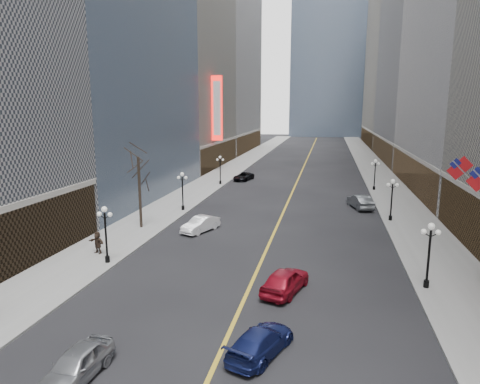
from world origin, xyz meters
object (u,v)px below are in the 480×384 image
at_px(streetlamp_east_3, 375,171).
at_px(streetlamp_west_1, 106,229).
at_px(streetlamp_east_1, 429,249).
at_px(car_sb_near, 261,342).
at_px(streetlamp_east_2, 392,195).
at_px(car_nb_mid, 201,224).
at_px(streetlamp_west_3, 220,167).
at_px(car_nb_far, 244,176).
at_px(car_sb_mid, 285,280).
at_px(car_nb_near, 76,365).
at_px(streetlamp_west_2, 182,187).
at_px(car_sb_far, 360,202).

xyz_separation_m(streetlamp_east_3, streetlamp_west_1, (-23.60, -36.00, 0.00)).
relative_size(streetlamp_east_1, streetlamp_west_1, 1.00).
bearing_deg(streetlamp_east_1, car_sb_near, -134.49).
xyz_separation_m(streetlamp_east_2, car_nb_mid, (-19.03, -7.84, -2.15)).
xyz_separation_m(streetlamp_east_1, streetlamp_west_3, (-23.60, 36.00, 0.00)).
relative_size(streetlamp_east_3, car_sb_near, 0.96).
distance_m(streetlamp_east_1, car_nb_mid, 21.67).
relative_size(car_nb_far, car_sb_mid, 0.99).
relative_size(car_nb_mid, car_sb_mid, 0.94).
relative_size(streetlamp_east_2, car_sb_near, 0.96).
bearing_deg(streetlamp_west_1, car_nb_near, -66.44).
height_order(car_nb_near, car_sb_near, car_nb_near).
bearing_deg(streetlamp_west_3, car_nb_mid, -79.96).
bearing_deg(streetlamp_east_3, streetlamp_west_3, 180.00).
distance_m(car_nb_far, car_sb_mid, 44.89).
relative_size(streetlamp_east_2, car_sb_mid, 0.93).
distance_m(streetlamp_west_2, car_sb_mid, 24.95).
bearing_deg(streetlamp_east_2, streetlamp_east_1, -90.00).
bearing_deg(streetlamp_east_2, streetlamp_west_1, -142.67).
distance_m(streetlamp_east_3, car_nb_near, 52.76).
height_order(streetlamp_east_2, streetlamp_west_3, same).
relative_size(car_nb_far, car_sb_far, 0.94).
bearing_deg(car_sb_mid, car_sb_far, -87.19).
relative_size(car_nb_mid, car_sb_far, 0.89).
xyz_separation_m(car_sb_mid, car_sb_far, (6.54, 26.10, 0.02)).
xyz_separation_m(streetlamp_east_2, streetlamp_west_2, (-23.60, 0.00, 0.00)).
height_order(streetlamp_east_1, car_nb_near, streetlamp_east_1).
xyz_separation_m(streetlamp_east_1, car_nb_far, (-20.80, 41.03, -2.23)).
bearing_deg(streetlamp_east_3, streetlamp_west_2, -142.67).
xyz_separation_m(streetlamp_west_1, streetlamp_west_3, (0.00, 36.00, 0.00)).
relative_size(streetlamp_east_2, car_nb_far, 0.94).
xyz_separation_m(streetlamp_east_1, car_sb_near, (-9.80, -9.97, -2.22)).
xyz_separation_m(streetlamp_east_1, streetlamp_west_2, (-23.60, 18.00, 0.00)).
bearing_deg(car_sb_far, car_nb_near, 51.91).
bearing_deg(car_nb_far, car_sb_mid, -62.49).
height_order(car_nb_mid, car_sb_near, car_nb_mid).
bearing_deg(car_nb_mid, streetlamp_east_2, 44.39).
height_order(car_sb_near, car_sb_far, car_sb_far).
bearing_deg(streetlamp_east_2, streetlamp_west_3, 142.67).
height_order(streetlamp_west_1, car_nb_near, streetlamp_west_1).
xyz_separation_m(car_nb_far, car_sb_near, (11.00, -51.01, 0.01)).
distance_m(streetlamp_west_2, car_sb_near, 31.27).
xyz_separation_m(streetlamp_east_1, streetlamp_east_3, (0.00, 36.00, 0.00)).
bearing_deg(car_nb_near, streetlamp_west_1, 116.87).
distance_m(streetlamp_west_1, streetlamp_west_2, 18.00).
relative_size(streetlamp_west_2, car_sb_far, 0.88).
xyz_separation_m(streetlamp_east_1, car_sb_mid, (-9.34, -2.37, -2.07)).
bearing_deg(car_sb_near, streetlamp_east_2, -89.08).
bearing_deg(car_nb_far, car_sb_far, -31.15).
distance_m(car_sb_near, car_sb_mid, 7.62).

